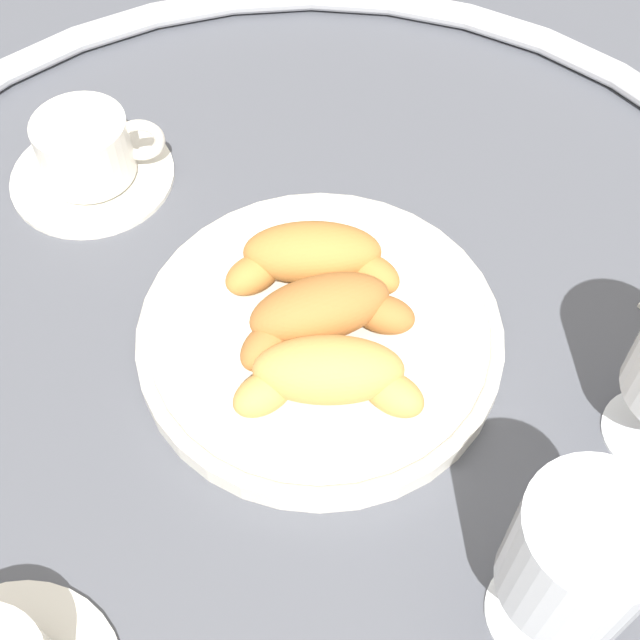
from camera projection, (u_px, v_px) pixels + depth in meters
name	position (u px, v px, depth m)	size (l,w,h in m)	color
ground_plane	(306.00, 338.00, 0.64)	(2.20, 2.20, 0.00)	#4C4F56
table_chrome_rim	(305.00, 329.00, 0.63)	(0.81, 0.81, 0.02)	silver
pastry_plate	(320.00, 334.00, 0.63)	(0.26, 0.26, 0.02)	silver
croissant_large	(312.00, 257.00, 0.63)	(0.12, 0.11, 0.04)	#BC7A38
croissant_small	(321.00, 313.00, 0.60)	(0.13, 0.09, 0.04)	#AD6B33
croissant_extra	(328.00, 375.00, 0.57)	(0.12, 0.11, 0.04)	#D6994C
coffee_cup_near	(88.00, 155.00, 0.71)	(0.14, 0.14, 0.06)	silver
juice_glass_left	(579.00, 559.00, 0.45)	(0.08, 0.08, 0.14)	white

